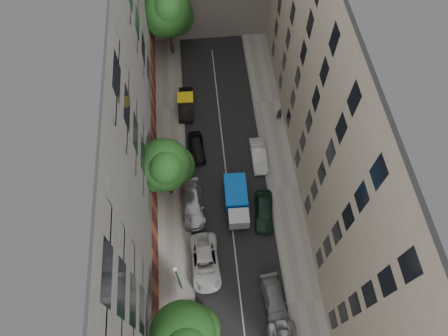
{
  "coord_description": "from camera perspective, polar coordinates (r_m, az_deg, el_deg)",
  "views": [
    {
      "loc": [
        -2.13,
        -17.44,
        35.57
      ],
      "look_at": [
        -0.48,
        -0.54,
        6.0
      ],
      "focal_mm": 32.0,
      "sensor_mm": 36.0,
      "label": 1
    }
  ],
  "objects": [
    {
      "name": "ground",
      "position": [
        39.67,
        0.62,
        -3.58
      ],
      "size": [
        120.0,
        120.0,
        0.0
      ],
      "primitive_type": "plane",
      "color": "#4C4C49",
      "rests_on": "ground"
    },
    {
      "name": "road_surface",
      "position": [
        39.66,
        0.62,
        -3.58
      ],
      "size": [
        8.0,
        44.0,
        0.02
      ],
      "primitive_type": "cube",
      "color": "black",
      "rests_on": "ground"
    },
    {
      "name": "sidewalk_left",
      "position": [
        39.69,
        -7.32,
        -4.2
      ],
      "size": [
        3.0,
        44.0,
        0.15
      ],
      "primitive_type": "cube",
      "color": "gray",
      "rests_on": "ground"
    },
    {
      "name": "sidewalk_right",
      "position": [
        40.28,
        8.44,
        -2.82
      ],
      "size": [
        3.0,
        44.0,
        0.15
      ],
      "primitive_type": "cube",
      "color": "gray",
      "rests_on": "ground"
    },
    {
      "name": "building_left",
      "position": [
        32.2,
        -19.09,
        2.8
      ],
      "size": [
        8.0,
        44.0,
        20.0
      ],
      "primitive_type": "cube",
      "color": "#4F4C49",
      "rests_on": "ground"
    },
    {
      "name": "building_right",
      "position": [
        33.62,
        19.89,
        5.85
      ],
      "size": [
        8.0,
        44.0,
        20.0
      ],
      "primitive_type": "cube",
      "color": "#B6A78E",
      "rests_on": "ground"
    },
    {
      "name": "tarp_truck",
      "position": [
        37.89,
        1.78,
        -4.71
      ],
      "size": [
        2.16,
        5.11,
        2.34
      ],
      "rotation": [
        0.0,
        0.0,
        -0.03
      ],
      "color": "black",
      "rests_on": "ground"
    },
    {
      "name": "car_left_1",
      "position": [
        35.2,
        -3.36,
        -22.69
      ],
      "size": [
        1.54,
        4.25,
        1.39
      ],
      "primitive_type": "imported",
      "rotation": [
        0.0,
        0.0,
        0.02
      ],
      "color": "#4C100F",
      "rests_on": "ground"
    },
    {
      "name": "car_left_2",
      "position": [
        36.36,
        -2.72,
        -13.3
      ],
      "size": [
        2.64,
        5.49,
        1.51
      ],
      "primitive_type": "imported",
      "rotation": [
        0.0,
        0.0,
        0.03
      ],
      "color": "silver",
      "rests_on": "ground"
    },
    {
      "name": "car_left_3",
      "position": [
        38.4,
        -4.54,
        -5.28
      ],
      "size": [
        2.43,
        5.3,
        1.5
      ],
      "primitive_type": "imported",
      "rotation": [
        0.0,
        0.0,
        0.06
      ],
      "color": "#B4B4B9",
      "rests_on": "ground"
    },
    {
      "name": "car_left_4",
      "position": [
        41.61,
        -3.95,
        2.91
      ],
      "size": [
        1.81,
        4.0,
        1.33
      ],
      "primitive_type": "imported",
      "rotation": [
        0.0,
        0.0,
        0.06
      ],
      "color": "black",
      "rests_on": "ground"
    },
    {
      "name": "car_left_5",
      "position": [
        44.99,
        -5.45,
        9.06
      ],
      "size": [
        1.79,
        4.58,
        1.48
      ],
      "primitive_type": "imported",
      "rotation": [
        0.0,
        0.0,
        -0.05
      ],
      "color": "black",
      "rests_on": "ground"
    },
    {
      "name": "car_right_1",
      "position": [
        35.89,
        7.18,
        -18.26
      ],
      "size": [
        2.23,
        4.57,
        1.28
      ],
      "primitive_type": "imported",
      "rotation": [
        0.0,
        0.0,
        0.1
      ],
      "color": "slate",
      "rests_on": "ground"
    },
    {
      "name": "car_right_2",
      "position": [
        38.22,
        5.73,
        -6.14
      ],
      "size": [
        2.34,
        4.58,
        1.49
      ],
      "primitive_type": "imported",
      "rotation": [
        0.0,
        0.0,
        -0.14
      ],
      "color": "black",
      "rests_on": "ground"
    },
    {
      "name": "car_right_3",
      "position": [
        41.12,
        4.95,
        1.76
      ],
      "size": [
        1.52,
        4.22,
        1.39
      ],
      "primitive_type": "imported",
      "rotation": [
        0.0,
        0.0,
        0.01
      ],
      "color": "silver",
      "rests_on": "ground"
    },
    {
      "name": "tree_mid",
      "position": [
        35.31,
        -8.34,
        0.18
      ],
      "size": [
        5.04,
        4.73,
        7.82
      ],
      "color": "#382619",
      "rests_on": "sidewalk_left"
    },
    {
      "name": "tree_far",
      "position": [
        47.6,
        -7.98,
        20.9
      ],
      "size": [
        5.62,
        5.39,
        8.66
      ],
      "color": "#382619",
      "rests_on": "sidewalk_left"
    },
    {
      "name": "lamp_post",
      "position": [
        32.82,
        -6.63,
        -15.18
      ],
      "size": [
        0.36,
        0.36,
        6.22
      ],
      "color": "#18562B",
      "rests_on": "sidewalk_left"
    },
    {
      "name": "pedestrian",
      "position": [
        43.98,
        7.89,
        7.61
      ],
      "size": [
        0.64,
        0.43,
        1.75
      ],
      "primitive_type": "imported",
      "rotation": [
        0.0,
        0.0,
        3.13
      ],
      "color": "black",
      "rests_on": "sidewalk_right"
    }
  ]
}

